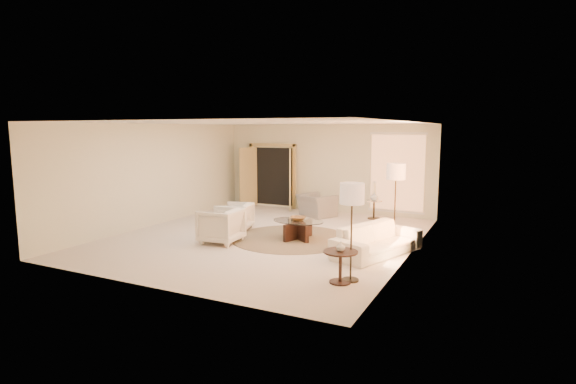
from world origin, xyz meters
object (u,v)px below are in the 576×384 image
at_px(end_table, 340,261).
at_px(floor_lamp_near, 396,175).
at_px(coffee_table, 298,227).
at_px(side_table, 374,208).
at_px(bowl, 298,219).
at_px(armchair_left, 237,215).
at_px(end_vase, 341,246).
at_px(sofa, 377,240).
at_px(accent_chair, 317,202).
at_px(armchair_right, 221,224).
at_px(floor_lamp_far, 352,198).
at_px(side_vase, 374,196).

height_order(end_table, floor_lamp_near, floor_lamp_near).
relative_size(coffee_table, end_table, 2.61).
bearing_deg(side_table, bowl, -106.50).
relative_size(armchair_left, end_table, 1.29).
bearing_deg(side_table, armchair_left, -133.91).
xyz_separation_m(end_table, end_vase, (0.00, 0.00, 0.26)).
xyz_separation_m(sofa, bowl, (-2.07, 0.47, 0.19)).
relative_size(accent_chair, coffee_table, 0.65).
relative_size(end_table, bowl, 1.57).
height_order(coffee_table, floor_lamp_near, floor_lamp_near).
height_order(armchair_right, floor_lamp_far, floor_lamp_far).
xyz_separation_m(armchair_right, coffee_table, (1.50, 1.08, -0.16)).
height_order(sofa, end_table, sofa).
height_order(floor_lamp_near, side_vase, floor_lamp_near).
bearing_deg(side_table, accent_chair, -168.60).
distance_m(floor_lamp_near, end_vase, 3.63).
height_order(accent_chair, end_vase, accent_chair).
relative_size(end_table, side_table, 1.09).
distance_m(end_table, floor_lamp_near, 3.70).
height_order(accent_chair, bowl, accent_chair).
xyz_separation_m(sofa, floor_lamp_far, (0.02, -1.85, 1.16)).
height_order(bowl, end_vase, end_vase).
height_order(sofa, bowl, sofa).
bearing_deg(sofa, bowl, 98.24).
distance_m(accent_chair, bowl, 3.02).
relative_size(armchair_left, bowl, 2.03).
height_order(armchair_left, floor_lamp_near, floor_lamp_near).
bearing_deg(floor_lamp_near, coffee_table, -154.34).
relative_size(accent_chair, side_vase, 3.81).
distance_m(armchair_left, side_vase, 4.18).
relative_size(armchair_left, end_vase, 4.66).
bearing_deg(floor_lamp_near, floor_lamp_far, -90.00).
bearing_deg(coffee_table, floor_lamp_near, 25.66).
bearing_deg(armchair_right, bowl, 122.09).
bearing_deg(accent_chair, side_table, -140.40).
xyz_separation_m(armchair_left, side_table, (2.89, 3.01, -0.06)).
relative_size(sofa, end_table, 3.65).
bearing_deg(side_vase, armchair_right, -119.51).
bearing_deg(floor_lamp_far, armchair_right, 160.98).
height_order(accent_chair, side_vase, accent_chair).
xyz_separation_m(sofa, end_table, (-0.11, -2.03, 0.07)).
distance_m(end_table, end_vase, 0.26).
xyz_separation_m(side_table, bowl, (-0.97, -3.27, 0.18)).
xyz_separation_m(side_table, floor_lamp_far, (1.12, -5.59, 1.14)).
relative_size(bowl, side_vase, 1.42).
bearing_deg(armchair_right, armchair_left, -166.16).
distance_m(accent_chair, side_vase, 1.75).
xyz_separation_m(coffee_table, side_table, (0.97, 3.27, 0.04)).
height_order(armchair_left, bowl, armchair_left).
distance_m(accent_chair, coffee_table, 3.02).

